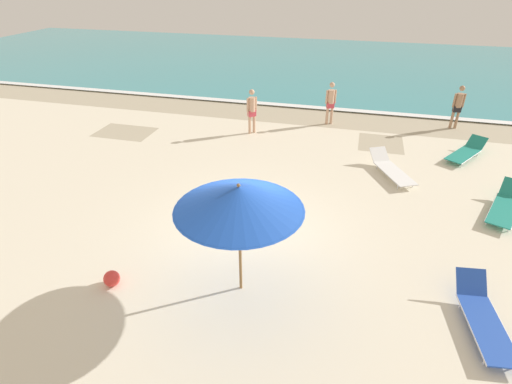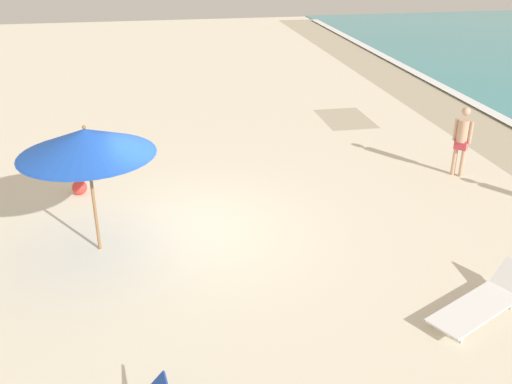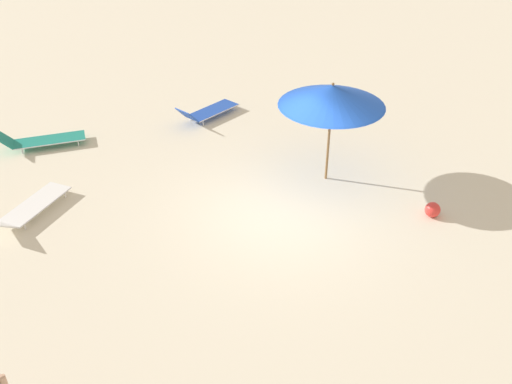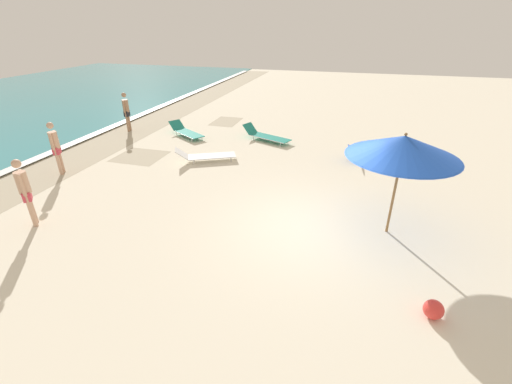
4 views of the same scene
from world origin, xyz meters
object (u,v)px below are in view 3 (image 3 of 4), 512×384
Objects in this scene: beach_umbrella at (332,96)px; sun_lounger_near_water_left at (41,140)px; sun_lounger_under_umbrella at (28,208)px; beach_ball at (433,210)px; sun_lounger_beside_umbrella at (207,111)px.

sun_lounger_near_water_left is (6.14, 4.65, -1.98)m from beach_umbrella.
sun_lounger_under_umbrella is (3.19, 6.19, -1.98)m from beach_umbrella.
sun_lounger_near_water_left is 6.67× the size of beach_ball.
sun_lounger_near_water_left is at bearing 30.85° from beach_ball.
beach_umbrella reaches higher than sun_lounger_near_water_left.
beach_umbrella is 7.95m from sun_lounger_near_water_left.
sun_lounger_beside_umbrella is at bearing 2.10° from beach_umbrella.
sun_lounger_under_umbrella is 1.05× the size of sun_lounger_beside_umbrella.
sun_lounger_beside_umbrella is (1.48, -6.02, 0.01)m from sun_lounger_under_umbrella.
sun_lounger_under_umbrella is 8.97m from beach_ball.
beach_umbrella is 1.09× the size of sun_lounger_near_water_left.
beach_umbrella is at bearing -144.15° from sun_lounger_under_umbrella.
sun_lounger_under_umbrella is 3.33m from sun_lounger_near_water_left.
beach_umbrella is 3.39m from beach_ball.
sun_lounger_near_water_left is 10.26m from beach_ball.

